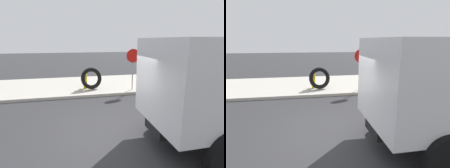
# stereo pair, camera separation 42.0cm
# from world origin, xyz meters

# --- Properties ---
(ground_plane) EXTENTS (80.00, 80.00, 0.00)m
(ground_plane) POSITION_xyz_m (0.00, 0.00, 0.00)
(ground_plane) COLOR #2D2D30
(sidewalk_curb) EXTENTS (36.00, 5.00, 0.15)m
(sidewalk_curb) POSITION_xyz_m (0.00, 6.50, 0.07)
(sidewalk_curb) COLOR #ADA89E
(sidewalk_curb) RESTS_ON ground
(fire_hydrant) EXTENTS (0.25, 0.56, 0.90)m
(fire_hydrant) POSITION_xyz_m (-0.34, 5.36, 0.63)
(fire_hydrant) COLOR yellow
(fire_hydrant) RESTS_ON sidewalk_curb
(loose_tire) EXTENTS (1.33, 0.78, 1.27)m
(loose_tire) POSITION_xyz_m (0.00, 5.15, 0.79)
(loose_tire) COLOR black
(loose_tire) RESTS_ON sidewalk_curb
(stop_sign) EXTENTS (0.76, 0.08, 2.32)m
(stop_sign) POSITION_xyz_m (2.28, 4.52, 1.76)
(stop_sign) COLOR gray
(stop_sign) RESTS_ON sidewalk_curb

